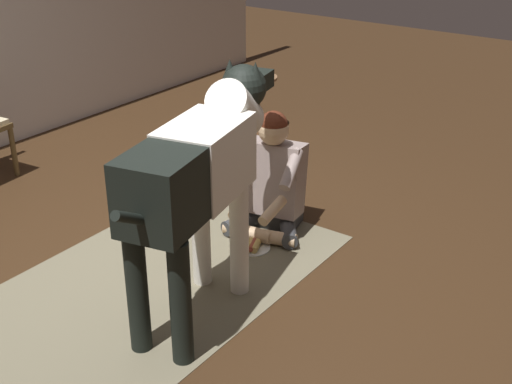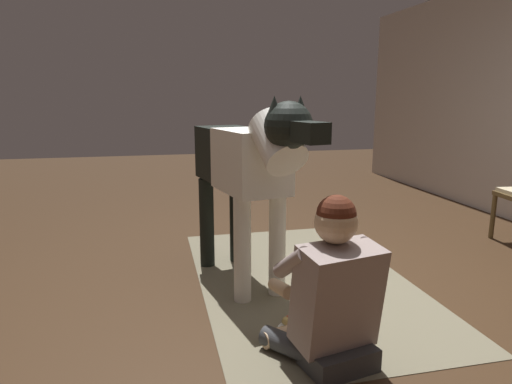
{
  "view_description": "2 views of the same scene",
  "coord_description": "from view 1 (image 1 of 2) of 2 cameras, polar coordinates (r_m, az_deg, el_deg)",
  "views": [
    {
      "loc": [
        -2.77,
        -2.6,
        2.33
      ],
      "look_at": [
        0.16,
        -0.51,
        0.63
      ],
      "focal_mm": 47.9,
      "sensor_mm": 36.0,
      "label": 1
    },
    {
      "loc": [
        2.78,
        -1.02,
        1.33
      ],
      "look_at": [
        0.19,
        -0.42,
        0.77
      ],
      "focal_mm": 31.92,
      "sensor_mm": 36.0,
      "label": 2
    }
  ],
  "objects": [
    {
      "name": "area_rug",
      "position": [
        4.34,
        -8.61,
        -7.39
      ],
      "size": [
        2.46,
        1.5,
        0.01
      ],
      "primitive_type": "cube",
      "color": "#6E6851",
      "rests_on": "ground"
    },
    {
      "name": "person_sitting_on_floor",
      "position": [
        4.75,
        1.34,
        0.82
      ],
      "size": [
        0.68,
        0.57,
        0.87
      ],
      "color": "#37393C",
      "rests_on": "ground"
    },
    {
      "name": "large_dog",
      "position": [
        3.68,
        -4.67,
        1.83
      ],
      "size": [
        1.69,
        0.56,
        1.33
      ],
      "color": "silver",
      "rests_on": "ground"
    },
    {
      "name": "ground_plane",
      "position": [
        4.45,
        -6.58,
        -6.38
      ],
      "size": [
        15.61,
        15.61,
        0.0
      ],
      "primitive_type": "plane",
      "color": "#382414"
    },
    {
      "name": "round_side_table",
      "position": [
        6.71,
        0.06,
        7.87
      ],
      "size": [
        0.4,
        0.4,
        0.53
      ],
      "color": "#8D6544",
      "rests_on": "ground"
    },
    {
      "name": "hot_dog_on_plate",
      "position": [
        4.63,
        -0.22,
        -4.47
      ],
      "size": [
        0.23,
        0.23,
        0.06
      ],
      "color": "white",
      "rests_on": "ground"
    }
  ]
}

